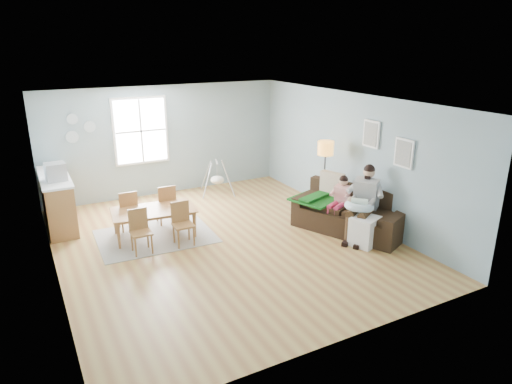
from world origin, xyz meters
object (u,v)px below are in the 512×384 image
floor_lamp (325,155)px  storage_cube (364,231)px  toddler (341,194)px  chair_nw (128,208)px  dining_table (155,223)px  chair_se (182,221)px  father (363,200)px  baby_swing (217,179)px  chair_sw (140,229)px  chair_ne (166,202)px  counter (58,200)px  sofa (350,216)px  monitor (55,172)px

floor_lamp → storage_cube: 2.00m
toddler → chair_nw: (-3.83, 1.98, -0.28)m
dining_table → chair_se: (0.38, -0.56, 0.18)m
father → toddler: father is taller
father → baby_swing: 4.11m
chair_sw → chair_ne: chair_ne is taller
dining_table → chair_se: 0.70m
dining_table → chair_sw: (-0.42, -0.53, 0.17)m
chair_se → counter: size_ratio=0.43×
dining_table → chair_ne: chair_ne is taller
storage_cube → chair_sw: (-3.82, 1.72, 0.17)m
floor_lamp → counter: floor_lamp is taller
father → sofa: bearing=90.1°
floor_lamp → baby_swing: size_ratio=1.60×
father → chair_sw: 4.28m
floor_lamp → monitor: floor_lamp is taller
toddler → storage_cube: bearing=-93.6°
storage_cube → counter: (-5.00, 3.80, 0.27)m
chair_ne → monitor: monitor is taller
sofa → baby_swing: 3.77m
dining_table → father: bearing=-21.6°
dining_table → chair_sw: chair_sw is taller
storage_cube → chair_ne: chair_ne is taller
father → chair_sw: (-4.03, 1.40, -0.31)m
sofa → storage_cube: sofa is taller
father → chair_ne: bearing=142.4°
floor_lamp → monitor: bearing=161.2°
chair_sw → monitor: 2.22m
floor_lamp → counter: 5.72m
father → counter: father is taller
chair_sw → chair_nw: bearing=87.6°
sofa → father: size_ratio=1.67×
storage_cube → baby_swing: size_ratio=0.60×
father → toddler: bearing=107.4°
sofa → dining_table: size_ratio=1.49×
chair_se → baby_swing: (1.80, 2.46, -0.08)m
chair_se → chair_ne: chair_ne is taller
chair_ne → baby_swing: size_ratio=0.82×
floor_lamp → counter: bearing=157.7°
storage_cube → monitor: size_ratio=1.57×
father → chair_ne: 4.04m
toddler → chair_sw: size_ratio=1.12×
chair_ne → sofa: bearing=-33.5°
toddler → chair_se: toddler is taller
chair_se → chair_ne: (0.04, 1.09, 0.03)m
baby_swing → chair_sw: bearing=-136.9°
storage_cube → chair_nw: size_ratio=0.74×
storage_cube → chair_sw: chair_sw is taller
floor_lamp → chair_nw: size_ratio=1.97×
father → counter: (-5.21, 3.47, -0.22)m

